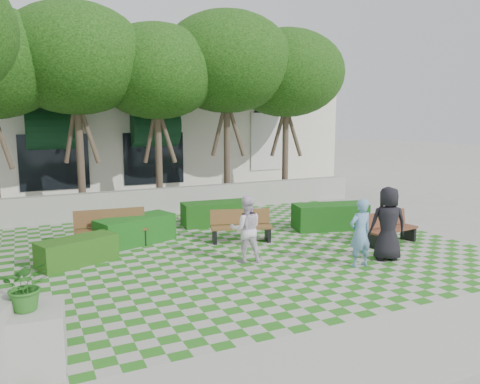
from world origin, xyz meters
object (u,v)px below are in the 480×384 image
bench_west (111,229)px  hedge_west (77,251)px  hedge_east (330,217)px  hedge_midright (216,213)px  bench_mid (241,226)px  hedge_midleft (136,230)px  bench_east (390,229)px  person_blue (360,233)px  person_dark (388,224)px  planter_front (30,327)px  person_white (246,229)px

bench_west → hedge_west: bench_west is taller
hedge_east → hedge_midright: bearing=145.7°
bench_mid → hedge_midleft: 2.84m
bench_east → hedge_east: size_ratio=0.76×
hedge_midleft → person_blue: bearing=-44.8°
bench_east → bench_mid: size_ratio=0.96×
person_dark → hedge_east: bearing=-78.3°
bench_east → planter_front: bearing=-170.7°
hedge_east → bench_mid: bearing=-177.3°
person_blue → hedge_east: bearing=-115.1°
person_blue → bench_mid: bearing=-63.8°
bench_mid → person_blue: (1.50, -3.11, 0.36)m
planter_front → person_blue: 7.06m
bench_west → person_dark: person_dark is taller
bench_west → bench_mid: bearing=-12.5°
hedge_west → person_blue: bearing=-26.8°
hedge_midleft → person_dark: bearing=-38.3°
hedge_east → person_dark: 3.23m
person_white → person_dark: bearing=174.8°
hedge_east → hedge_midright: size_ratio=1.06×
hedge_midleft → bench_west: bearing=179.2°
person_blue → person_white: bearing=-32.9°
planter_front → person_dark: bearing=13.0°
bench_west → hedge_midleft: (0.65, -0.01, -0.10)m
hedge_east → hedge_west: 7.33m
bench_east → bench_mid: 3.99m
hedge_east → hedge_midright: (-2.93, 1.99, -0.02)m
person_dark → bench_mid: bearing=-27.7°
planter_front → person_white: 5.62m
hedge_midleft → person_dark: (5.07, -4.00, 0.52)m
person_blue → hedge_west: bearing=-26.4°
hedge_east → hedge_midright: hedge_east is taller
bench_mid → hedge_east: bench_mid is taller
hedge_west → planter_front: bearing=-103.3°
bench_west → person_white: bearing=-41.0°
hedge_midright → person_blue: (1.38, -5.24, 0.42)m
hedge_midright → planter_front: planter_front is taller
hedge_west → bench_mid: bearing=2.6°
hedge_midright → person_blue: person_blue is taller
bench_mid → hedge_midright: size_ratio=0.84×
bench_mid → hedge_west: (-4.27, -0.19, -0.11)m
bench_mid → hedge_midright: 2.14m
hedge_midright → person_white: size_ratio=1.33×
hedge_east → person_white: 4.16m
hedge_midleft → planter_front: 6.40m
bench_mid → hedge_midleft: (-2.65, 1.02, -0.05)m
hedge_midleft → person_blue: 5.86m
hedge_east → hedge_midleft: size_ratio=1.05×
planter_front → bench_mid: bearing=41.7°
bench_east → planter_front: (-8.86, -2.87, 0.22)m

